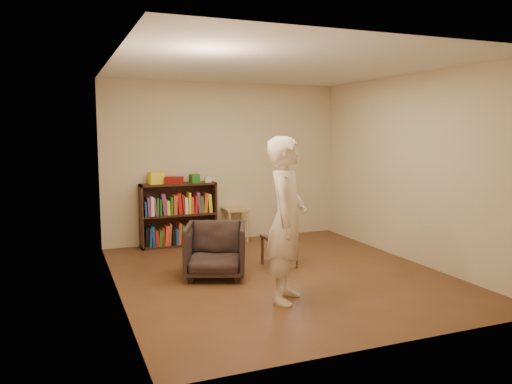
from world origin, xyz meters
name	(u,v)px	position (x,y,z in m)	size (l,w,h in m)	color
floor	(280,275)	(0.00, 0.00, 0.00)	(4.50, 4.50, 0.00)	#4A2D17
ceiling	(281,66)	(0.00, 0.00, 2.60)	(4.50, 4.50, 0.00)	silver
wall_back	(224,162)	(0.00, 2.25, 1.30)	(4.00, 4.00, 0.00)	beige
wall_left	(115,179)	(-2.00, 0.00, 1.30)	(4.50, 4.50, 0.00)	beige
wall_right	(411,169)	(2.00, 0.00, 1.30)	(4.50, 4.50, 0.00)	beige
bookshelf	(178,218)	(-0.83, 2.09, 0.44)	(1.20, 0.30, 1.00)	black
box_yellow	(156,178)	(-1.16, 2.11, 1.09)	(0.22, 0.16, 0.18)	yellow
red_cloth	(174,180)	(-0.89, 2.08, 1.05)	(0.30, 0.22, 0.10)	maroon
box_green	(195,178)	(-0.56, 2.07, 1.07)	(0.14, 0.14, 0.14)	#246A1C
box_white	(208,179)	(-0.33, 2.08, 1.04)	(0.10, 0.10, 0.08)	silver
stool	(235,215)	(0.11, 2.03, 0.45)	(0.38, 0.38, 0.56)	tan
armchair	(215,250)	(-0.79, 0.23, 0.34)	(0.73, 0.75, 0.68)	#2D211E
side_table	(279,241)	(0.16, 0.38, 0.34)	(0.40, 0.40, 0.41)	#311B10
laptop	(283,231)	(0.23, 0.41, 0.47)	(0.46, 0.47, 0.27)	#A6A7AB
person	(287,220)	(-0.34, -0.89, 0.89)	(0.65, 0.42, 1.77)	beige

